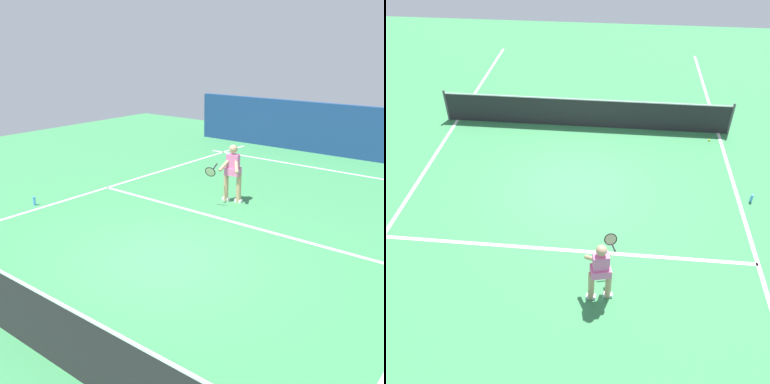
# 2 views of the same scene
# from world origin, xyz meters

# --- Properties ---
(ground_plane) EXTENTS (28.60, 28.60, 0.00)m
(ground_plane) POSITION_xyz_m (0.00, 0.00, 0.00)
(ground_plane) COLOR #38844C
(court_back_wall) EXTENTS (13.97, 0.24, 1.93)m
(court_back_wall) POSITION_xyz_m (0.00, -10.70, 0.96)
(court_back_wall) COLOR navy
(court_back_wall) RESTS_ON ground
(baseline_marking) EXTENTS (9.97, 0.10, 0.01)m
(baseline_marking) POSITION_xyz_m (0.00, -8.50, 0.00)
(baseline_marking) COLOR white
(baseline_marking) RESTS_ON ground
(service_line_marking) EXTENTS (8.97, 0.10, 0.01)m
(service_line_marking) POSITION_xyz_m (0.00, -2.54, 0.00)
(service_line_marking) COLOR white
(service_line_marking) RESTS_ON ground
(sideline_right_marking) EXTENTS (0.10, 20.00, 0.01)m
(sideline_right_marking) POSITION_xyz_m (4.49, 0.00, 0.00)
(sideline_right_marking) COLOR white
(sideline_right_marking) RESTS_ON ground
(court_net) EXTENTS (9.65, 0.08, 1.10)m
(court_net) POSITION_xyz_m (0.00, 3.22, 0.52)
(court_net) COLOR #4C4C51
(court_net) RESTS_ON ground
(tennis_player) EXTENTS (0.68, 1.05, 1.55)m
(tennis_player) POSITION_xyz_m (0.92, -3.76, 0.85)
(tennis_player) COLOR tan
(tennis_player) RESTS_ON ground
(water_bottle) EXTENTS (0.07, 0.07, 0.24)m
(water_bottle) POSITION_xyz_m (4.79, -0.29, 0.12)
(water_bottle) COLOR #4C9EE5
(water_bottle) RESTS_ON ground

